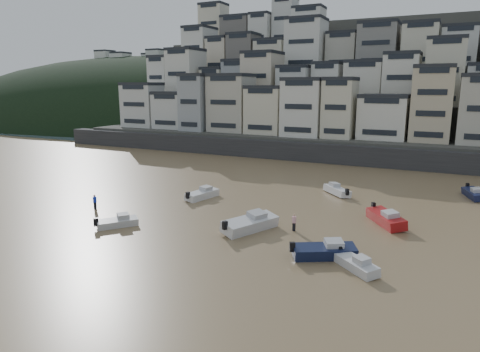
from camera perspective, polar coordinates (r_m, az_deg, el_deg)
The scene contains 14 objects.
sea_strip at distance 206.69m, azimuth -14.04°, elevation 7.75°, with size 340.00×340.00×0.00m, color #4A5D6A.
harbor_wall at distance 79.54m, azimuth 16.45°, elevation 2.60°, with size 140.00×3.00×3.50m, color #38383A.
hillside at distance 117.62m, azimuth 22.57°, elevation 10.59°, with size 141.04×66.00×50.00m.
headland at distance 189.48m, azimuth -12.50°, elevation 7.47°, with size 216.00×135.00×53.33m.
boat_a at distance 36.56m, azimuth 11.19°, elevation -9.56°, with size 5.71×1.87×1.56m, color #131B3C, non-canonical shape.
boat_b at distance 34.99m, azimuth 15.22°, elevation -11.05°, with size 4.58×1.50×1.25m, color silver, non-canonical shape.
boat_c at distance 42.27m, azimuth 1.36°, elevation -6.14°, with size 6.67×2.18×1.82m, color silver, non-canonical shape.
boat_e at distance 46.71m, azimuth 18.87°, elevation -5.11°, with size 6.21×2.03×1.69m, color #A31415, non-canonical shape.
boat_f at distance 54.38m, azimuth -5.07°, elevation -2.24°, with size 5.38×1.76×1.47m, color white, non-canonical shape.
boat_h at distance 57.62m, azimuth 12.82°, elevation -1.71°, with size 5.19×1.70×1.42m, color white, non-canonical shape.
boat_i at distance 62.07m, azimuth 28.74°, elevation -1.93°, with size 5.25×1.72×1.43m, color #141B40, non-canonical shape.
boat_j at distance 45.23m, azimuth -16.03°, elevation -5.81°, with size 4.38×1.43×1.20m, color silver, non-canonical shape.
person_blue at distance 52.20m, azimuth -18.78°, elevation -3.30°, with size 0.44×0.44×1.74m, color #1931C1, non-canonical shape.
person_pink at distance 42.61m, azimuth 7.22°, elevation -6.15°, with size 0.44×0.44×1.74m, color #F1AAB8, non-canonical shape.
Camera 1 is at (23.13, -12.48, 14.08)m, focal length 32.00 mm.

